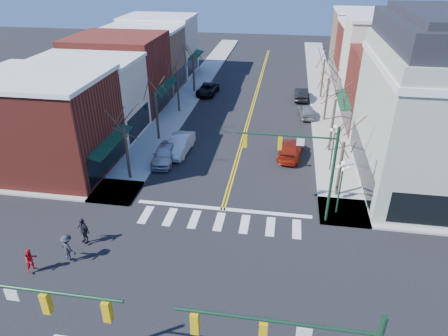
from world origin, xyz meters
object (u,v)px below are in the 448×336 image
at_px(car_right_mid, 306,111).
at_px(pedestrian_red_b, 31,260).
at_px(pedestrian_dark_b, 68,247).
at_px(lamppost_midblock, 334,140).
at_px(car_left_far, 207,89).
at_px(pedestrian_dark_a, 83,230).
at_px(car_left_mid, 179,145).
at_px(car_right_far, 301,94).
at_px(car_left_near, 165,154).
at_px(lamppost_corner, 341,178).
at_px(car_right_near, 291,150).

height_order(car_right_mid, pedestrian_red_b, pedestrian_red_b).
bearing_deg(pedestrian_dark_b, lamppost_midblock, -114.47).
distance_m(car_left_far, pedestrian_dark_a, 31.80).
height_order(car_left_mid, car_right_mid, car_left_mid).
bearing_deg(car_right_far, car_left_near, 57.03).
height_order(lamppost_corner, car_right_mid, lamppost_corner).
distance_m(lamppost_midblock, car_right_near, 4.68).
xyz_separation_m(car_right_mid, pedestrian_red_b, (-16.40, -28.35, 0.21)).
relative_size(lamppost_corner, car_right_near, 0.88).
bearing_deg(lamppost_midblock, pedestrian_dark_b, -139.28).
height_order(pedestrian_red_b, pedestrian_dark_a, pedestrian_dark_a).
xyz_separation_m(pedestrian_red_b, pedestrian_dark_a, (1.82, 2.96, 0.14)).
distance_m(car_right_near, car_right_mid, 10.67).
bearing_deg(car_left_far, lamppost_corner, -56.72).
height_order(car_left_far, pedestrian_dark_b, pedestrian_dark_b).
distance_m(lamppost_corner, car_right_mid, 19.56).
height_order(lamppost_corner, pedestrian_red_b, lamppost_corner).
bearing_deg(pedestrian_dark_b, car_right_far, -88.34).
relative_size(car_left_near, pedestrian_red_b, 2.98).
relative_size(car_left_near, pedestrian_dark_a, 2.52).
distance_m(lamppost_corner, pedestrian_red_b, 20.41).
distance_m(car_left_mid, pedestrian_red_b, 17.57).
distance_m(lamppost_corner, car_left_near, 15.91).
relative_size(car_left_near, car_left_far, 0.93).
height_order(car_right_mid, car_right_far, car_right_far).
distance_m(lamppost_corner, lamppost_midblock, 6.50).
xyz_separation_m(lamppost_corner, car_right_far, (-2.33, 25.49, -2.21)).
xyz_separation_m(car_left_mid, car_right_far, (11.43, 17.49, -0.08)).
xyz_separation_m(car_left_near, car_right_mid, (12.80, 13.42, -0.07)).
height_order(car_left_mid, pedestrian_red_b, pedestrian_red_b).
bearing_deg(lamppost_midblock, car_left_far, 127.24).
bearing_deg(car_right_near, car_left_near, 22.28).
xyz_separation_m(lamppost_midblock, car_right_far, (-2.33, 18.99, -2.21)).
xyz_separation_m(lamppost_midblock, pedestrian_dark_b, (-16.55, -14.24, -1.92)).
bearing_deg(car_right_far, pedestrian_dark_a, 65.11).
bearing_deg(pedestrian_dark_a, car_right_near, 72.20).
height_order(car_left_mid, pedestrian_dark_a, pedestrian_dark_a).
relative_size(car_left_mid, car_right_near, 1.02).
xyz_separation_m(car_left_mid, pedestrian_dark_b, (-2.78, -15.75, 0.21)).
bearing_deg(car_right_far, pedestrian_red_b, 64.42).
bearing_deg(pedestrian_dark_a, pedestrian_red_b, -98.15).
bearing_deg(pedestrian_dark_b, lamppost_corner, -130.11).
bearing_deg(car_right_mid, pedestrian_red_b, 53.29).
xyz_separation_m(car_left_near, pedestrian_dark_a, (-1.78, -11.97, 0.28)).
distance_m(car_left_mid, car_right_far, 20.89).
bearing_deg(pedestrian_dark_b, pedestrian_red_b, 62.08).
bearing_deg(car_right_near, car_left_mid, 12.31).
bearing_deg(pedestrian_dark_b, car_left_near, -73.29).
height_order(car_right_near, pedestrian_red_b, pedestrian_red_b).
relative_size(car_right_mid, car_right_far, 0.92).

